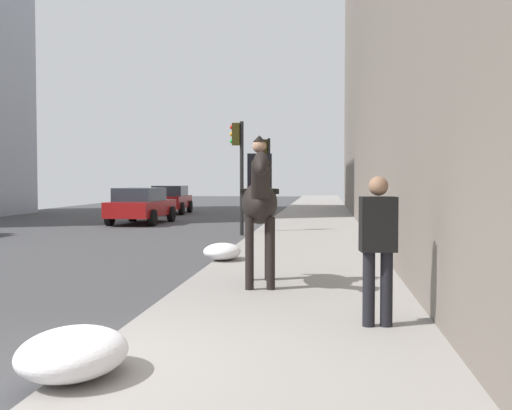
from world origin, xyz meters
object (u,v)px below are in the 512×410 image
(pedestrian_greeting, at_px, (378,240))
(car_mid_lane, at_px, (170,199))
(traffic_light_far_curb, at_px, (267,165))
(mounted_horse_near, at_px, (260,201))
(traffic_light_near_curb, at_px, (239,159))
(car_far_lane, at_px, (141,205))

(pedestrian_greeting, height_order, car_mid_lane, pedestrian_greeting)
(pedestrian_greeting, distance_m, traffic_light_far_curb, 21.56)
(mounted_horse_near, height_order, traffic_light_near_curb, traffic_light_near_curb)
(pedestrian_greeting, height_order, traffic_light_far_curb, traffic_light_far_curb)
(pedestrian_greeting, distance_m, car_mid_lane, 26.43)
(car_mid_lane, xyz_separation_m, traffic_light_far_curb, (-3.70, -5.39, 1.68))
(pedestrian_greeting, bearing_deg, traffic_light_far_curb, 2.50)
(mounted_horse_near, xyz_separation_m, car_mid_lane, (22.38, 6.99, -0.69))
(car_mid_lane, height_order, car_far_lane, same)
(traffic_light_near_curb, relative_size, traffic_light_far_curb, 1.00)
(traffic_light_far_curb, bearing_deg, traffic_light_near_curb, 179.27)
(pedestrian_greeting, xyz_separation_m, traffic_light_near_curb, (12.74, 3.32, 1.33))
(mounted_horse_near, height_order, car_far_lane, mounted_horse_near)
(mounted_horse_near, distance_m, car_far_lane, 16.16)
(mounted_horse_near, distance_m, traffic_light_near_curb, 10.32)
(car_far_lane, bearing_deg, traffic_light_far_curb, -49.08)
(pedestrian_greeting, relative_size, traffic_light_near_curb, 0.47)
(traffic_light_near_curb, bearing_deg, car_far_lane, 44.00)
(mounted_horse_near, relative_size, traffic_light_near_curb, 0.65)
(mounted_horse_near, xyz_separation_m, traffic_light_near_curb, (10.13, 1.70, 0.98))
(traffic_light_near_curb, height_order, traffic_light_far_curb, traffic_light_far_curb)
(pedestrian_greeting, xyz_separation_m, car_mid_lane, (24.98, 8.60, -0.34))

